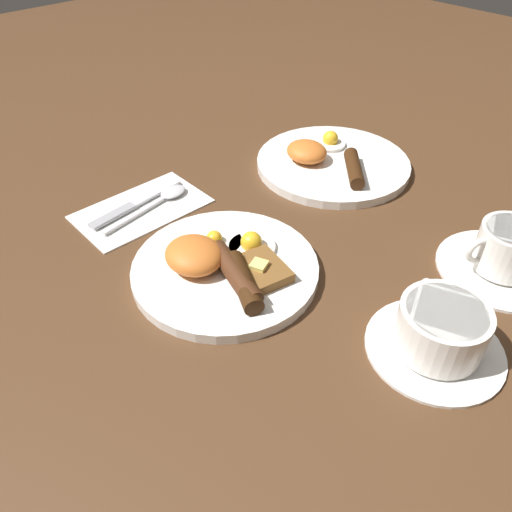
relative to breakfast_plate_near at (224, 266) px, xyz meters
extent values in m
plane|color=#4C301C|center=(0.00, 0.00, -0.01)|extent=(3.00, 3.00, 0.00)
cylinder|color=white|center=(0.00, 0.00, -0.01)|extent=(0.25, 0.25, 0.01)
cylinder|color=white|center=(-0.04, 0.02, 0.00)|extent=(0.07, 0.07, 0.01)
sphere|color=yellow|center=(-0.04, 0.02, 0.01)|extent=(0.02, 0.02, 0.02)
cylinder|color=white|center=(0.00, 0.05, 0.00)|extent=(0.06, 0.06, 0.01)
sphere|color=yellow|center=(0.00, 0.05, 0.01)|extent=(0.03, 0.03, 0.03)
ellipsoid|color=orange|center=(-0.03, -0.03, 0.02)|extent=(0.08, 0.07, 0.04)
cylinder|color=#341C0B|center=(0.05, -0.01, 0.01)|extent=(0.10, 0.06, 0.03)
cylinder|color=#462514|center=(0.03, -0.01, 0.01)|extent=(0.12, 0.06, 0.03)
cube|color=brown|center=(0.04, 0.02, 0.01)|extent=(0.08, 0.08, 0.01)
cube|color=#F4E072|center=(0.04, 0.02, 0.02)|extent=(0.03, 0.03, 0.01)
cylinder|color=white|center=(-0.09, 0.32, -0.01)|extent=(0.27, 0.27, 0.01)
cylinder|color=white|center=(-0.13, 0.36, 0.00)|extent=(0.06, 0.06, 0.01)
sphere|color=yellow|center=(-0.13, 0.36, 0.01)|extent=(0.03, 0.03, 0.03)
ellipsoid|color=orange|center=(-0.12, 0.29, 0.02)|extent=(0.07, 0.07, 0.03)
cylinder|color=#381E0D|center=(-0.03, 0.31, 0.01)|extent=(0.09, 0.09, 0.02)
cylinder|color=white|center=(0.26, 0.09, -0.01)|extent=(0.16, 0.16, 0.01)
cylinder|color=white|center=(0.26, 0.09, 0.02)|extent=(0.10, 0.10, 0.06)
cylinder|color=brown|center=(0.26, 0.09, 0.05)|extent=(0.09, 0.09, 0.00)
torus|color=white|center=(0.22, 0.12, 0.03)|extent=(0.04, 0.03, 0.04)
cylinder|color=white|center=(0.25, 0.28, -0.01)|extent=(0.17, 0.17, 0.01)
cylinder|color=white|center=(0.25, 0.28, 0.02)|extent=(0.08, 0.08, 0.06)
torus|color=white|center=(0.23, 0.24, 0.03)|extent=(0.03, 0.04, 0.04)
cube|color=white|center=(-0.21, 0.00, -0.01)|extent=(0.12, 0.20, 0.01)
cube|color=silver|center=(-0.22, 0.04, -0.01)|extent=(0.03, 0.10, 0.00)
cube|color=#9E9EA3|center=(-0.21, -0.04, -0.01)|extent=(0.03, 0.08, 0.01)
ellipsoid|color=silver|center=(-0.20, 0.06, -0.01)|extent=(0.04, 0.05, 0.01)
cube|color=silver|center=(-0.19, -0.02, -0.01)|extent=(0.02, 0.12, 0.00)
camera|label=1|loc=(0.39, -0.31, 0.44)|focal=35.00mm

